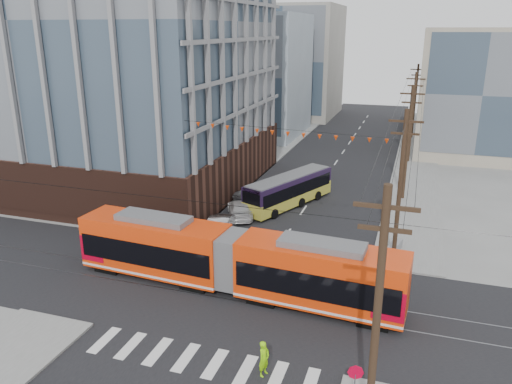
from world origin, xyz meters
TOP-DOWN VIEW (x-y plane):
  - ground at (0.00, 0.00)m, footprint 160.00×160.00m
  - office_building at (-22.00, 23.00)m, footprint 30.00×25.00m
  - bg_bldg_nw_near at (-17.00, 52.00)m, footprint 18.00×16.00m
  - bg_bldg_ne_near at (16.00, 48.00)m, footprint 14.00×14.00m
  - bg_bldg_nw_far at (-14.00, 72.00)m, footprint 16.00×18.00m
  - bg_bldg_ne_far at (18.00, 68.00)m, footprint 16.00×16.00m
  - utility_pole_near at (8.50, -6.00)m, footprint 0.30×0.30m
  - utility_pole_far at (8.50, 56.00)m, footprint 0.30×0.30m
  - streetcar at (-0.97, 4.25)m, footprint 21.44×4.37m
  - city_bus at (-1.60, 20.80)m, footprint 6.30×10.73m
  - parked_car_silver at (-5.10, 12.42)m, footprint 2.36×5.05m
  - parked_car_white at (-4.97, 16.60)m, footprint 3.87×5.35m
  - parked_car_grey at (-5.36, 21.78)m, footprint 3.29×5.21m
  - pedestrian at (3.34, -3.01)m, footprint 0.62×0.77m
  - jersey_barrier at (8.30, 12.30)m, footprint 1.73×4.05m

SIDE VIEW (x-z plane):
  - ground at x=0.00m, z-range 0.00..0.00m
  - jersey_barrier at x=8.30m, z-range 0.00..0.79m
  - parked_car_grey at x=-5.36m, z-range 0.00..1.34m
  - parked_car_white at x=-4.97m, z-range 0.00..1.44m
  - parked_car_silver at x=-5.10m, z-range 0.00..1.60m
  - pedestrian at x=3.34m, z-range 0.00..1.83m
  - city_bus at x=-1.60m, z-range 0.00..3.02m
  - streetcar at x=-0.97m, z-range 0.00..4.10m
  - utility_pole_near at x=8.50m, z-range 0.00..11.00m
  - utility_pole_far at x=8.50m, z-range 0.00..11.00m
  - bg_bldg_ne_far at x=18.00m, z-range 0.00..14.00m
  - bg_bldg_ne_near at x=16.00m, z-range 0.00..16.00m
  - bg_bldg_nw_near at x=-17.00m, z-range 0.00..18.00m
  - bg_bldg_nw_far at x=-14.00m, z-range 0.00..20.00m
  - office_building at x=-22.00m, z-range 0.00..28.60m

